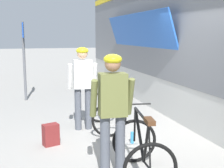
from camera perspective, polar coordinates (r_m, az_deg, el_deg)
ground_plane at (r=5.96m, az=4.27°, el=-10.44°), size 80.00×80.00×0.00m
cyclist_near_in_white at (r=6.33m, az=-5.60°, el=0.59°), size 0.62×0.33×1.76m
cyclist_far_in_olive at (r=4.16m, az=0.13°, el=-4.01°), size 0.63×0.33×1.76m
bicycle_near_white at (r=6.42m, az=-1.39°, el=-5.18°), size 0.80×1.13×0.99m
bicycle_far_black at (r=4.34m, az=5.65°, el=-12.52°), size 0.88×1.17×0.99m
backpack_on_platform at (r=5.69m, az=-11.60°, el=-9.45°), size 0.32×0.25×0.40m
water_bottle_near_the_bikes at (r=5.72m, az=3.88°, el=-10.15°), size 0.06×0.06×0.22m
platform_sign_post at (r=9.51m, az=-16.51°, el=6.65°), size 0.08×0.70×2.40m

